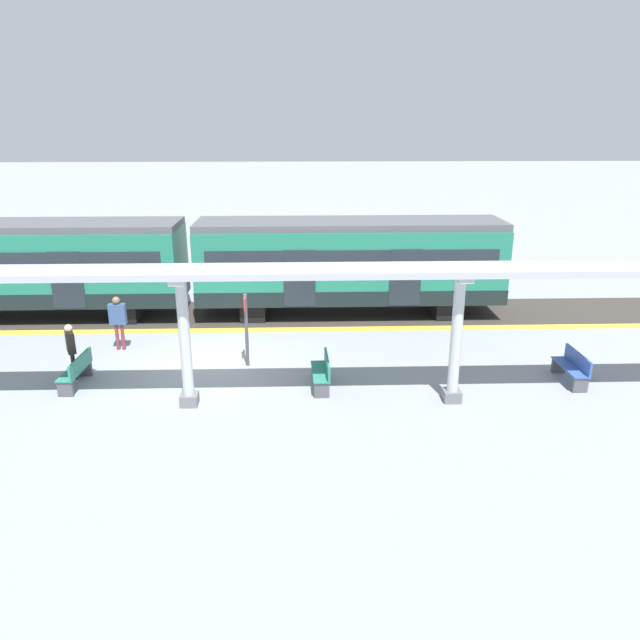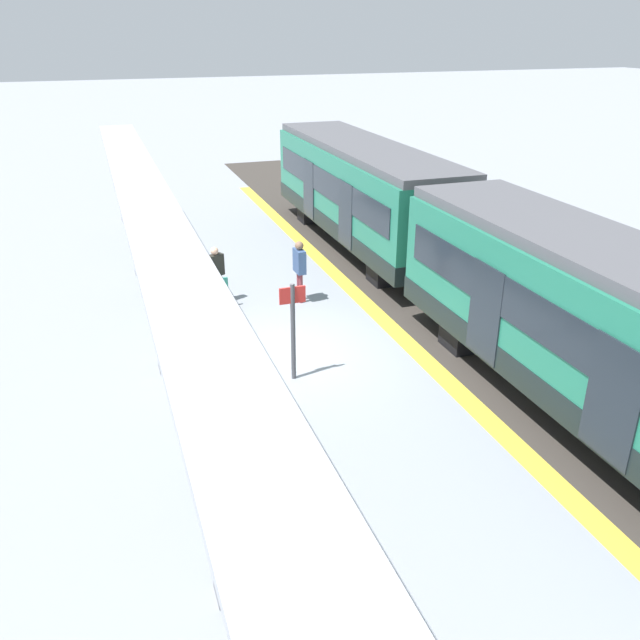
# 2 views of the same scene
# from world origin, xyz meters

# --- Properties ---
(ground_plane) EXTENTS (176.00, 176.00, 0.00)m
(ground_plane) POSITION_xyz_m (0.00, 0.00, 0.00)
(ground_plane) COLOR gray
(tactile_edge_strip) EXTENTS (0.47, 34.58, 0.01)m
(tactile_edge_strip) POSITION_xyz_m (-2.92, 0.00, 0.00)
(tactile_edge_strip) COLOR yellow
(tactile_edge_strip) RESTS_ON ground
(trackbed) EXTENTS (3.20, 46.58, 0.01)m
(trackbed) POSITION_xyz_m (-4.75, 0.00, 0.00)
(trackbed) COLOR #38332D
(trackbed) RESTS_ON ground
(train_near_carriage) EXTENTS (2.65, 11.05, 3.48)m
(train_near_carriage) POSITION_xyz_m (-4.75, -7.17, 1.83)
(train_near_carriage) COLOR #207559
(train_near_carriage) RESTS_ON ground
(train_far_carriage) EXTENTS (2.65, 11.05, 3.48)m
(train_far_carriage) POSITION_xyz_m (-4.75, 4.46, 1.83)
(train_far_carriage) COLOR #207559
(train_far_carriage) RESTS_ON ground
(canopy_pillar_third) EXTENTS (1.10, 0.44, 3.40)m
(canopy_pillar_third) POSITION_xyz_m (2.70, -0.20, 1.73)
(canopy_pillar_third) COLOR slate
(canopy_pillar_third) RESTS_ON ground
(canopy_pillar_fourth) EXTENTS (1.10, 0.44, 3.40)m
(canopy_pillar_fourth) POSITION_xyz_m (2.70, 6.54, 1.73)
(canopy_pillar_fourth) COLOR slate
(canopy_pillar_fourth) RESTS_ON ground
(canopy_beam) EXTENTS (1.20, 27.66, 0.16)m
(canopy_beam) POSITION_xyz_m (2.70, 0.17, 3.48)
(canopy_beam) COLOR #A8AAB2
(canopy_beam) RESTS_ON canopy_pillar_nearest
(bench_near_end) EXTENTS (1.52, 0.50, 0.86)m
(bench_near_end) POSITION_xyz_m (1.45, -3.44, 0.44)
(bench_near_end) COLOR #2C7E6C
(bench_near_end) RESTS_ON ground
(bench_mid_platform) EXTENTS (1.51, 0.47, 0.86)m
(bench_mid_platform) POSITION_xyz_m (1.64, 10.14, 0.44)
(bench_mid_platform) COLOR #3655A1
(bench_mid_platform) RESTS_ON ground
(bench_far_end) EXTENTS (1.51, 0.48, 0.86)m
(bench_far_end) POSITION_xyz_m (1.73, 3.24, 0.44)
(bench_far_end) COLOR #2B7D6A
(bench_far_end) RESTS_ON ground
(platform_info_sign) EXTENTS (0.56, 0.10, 2.20)m
(platform_info_sign) POSITION_xyz_m (0.18, 1.07, 1.33)
(platform_info_sign) COLOR #4C4C51
(platform_info_sign) RESTS_ON ground
(passenger_waiting_near_edge) EXTENTS (0.24, 0.51, 1.74)m
(passenger_waiting_near_edge) POSITION_xyz_m (-1.24, -3.04, 1.09)
(passenger_waiting_near_edge) COLOR brown
(passenger_waiting_near_edge) RESTS_ON ground
(passenger_by_the_benches) EXTENTS (0.51, 0.39, 1.60)m
(passenger_by_the_benches) POSITION_xyz_m (0.94, -3.72, 1.00)
(passenger_by_the_benches) COLOR #261D2B
(passenger_by_the_benches) RESTS_ON ground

